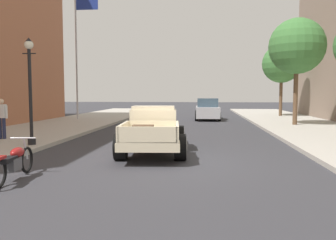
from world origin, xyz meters
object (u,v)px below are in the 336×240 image
Objects in this scene: car_background_silver at (207,110)px; street_lamp_near at (30,83)px; motorcycle_parked at (14,161)px; pedestrian_sidewalk_left at (2,116)px; street_tree_second at (297,47)px; flagpole at (79,41)px; hotrod_truck_cream at (154,130)px; street_tree_third at (282,64)px.

car_background_silver is 16.03m from street_lamp_near.
motorcycle_parked is 0.55× the size of street_lamp_near.
car_background_silver is 15.67m from pedestrian_sidewalk_left.
motorcycle_parked is 1.28× the size of pedestrian_sidewalk_left.
car_background_silver is 0.69× the size of street_tree_second.
pedestrian_sidewalk_left reaches higher than motorcycle_parked.
pedestrian_sidewalk_left is (-8.58, -13.11, 0.32)m from car_background_silver.
flagpole reaches higher than street_tree_second.
car_background_silver is 8.39m from street_tree_second.
car_background_silver is at bearing 134.31° from street_tree_second.
street_tree_second reaches higher than car_background_silver.
street_lamp_near is at bearing -35.12° from pedestrian_sidewalk_left.
car_background_silver is at bearing 56.81° from pedestrian_sidewalk_left.
hotrod_truck_cream is at bearing -60.02° from flagpole.
street_tree_second reaches higher than hotrod_truck_cream.
flagpole is at bearing 167.57° from street_tree_second.
street_lamp_near is at bearing -114.29° from car_background_silver.
street_lamp_near is (-1.84, 4.36, 1.94)m from motorcycle_parked.
street_tree_second is 1.06× the size of street_tree_third.
street_tree_third is at bearing 25.66° from car_background_silver.
motorcycle_parked is 0.36× the size of street_tree_third.
motorcycle_parked is at bearing -125.92° from street_tree_second.
car_background_silver is 0.47× the size of flagpole.
street_lamp_near is 15.12m from street_tree_second.
motorcycle_parked is 0.23× the size of flagpole.
hotrod_truck_cream is 14.77m from car_background_silver.
flagpole reaches higher than car_background_silver.
street_tree_second is at bearing -45.69° from car_background_silver.
street_tree_second is 8.28m from street_tree_third.
flagpole is at bearing -161.90° from street_tree_third.
hotrod_truck_cream is 0.55× the size of flagpole.
street_lamp_near is at bearing -125.97° from street_tree_third.
motorcycle_parked is 6.98m from pedestrian_sidewalk_left.
flagpole is (-0.71, 11.02, 4.68)m from pedestrian_sidewalk_left.
street_lamp_near reaches higher than car_background_silver.
street_lamp_near is 21.69m from street_tree_third.
flagpole is (-2.73, 12.44, 3.39)m from street_lamp_near.
street_tree_third is (6.12, 2.94, 3.70)m from car_background_silver.
flagpole reaches higher than street_tree_third.
flagpole is (-4.57, 16.80, 5.33)m from motorcycle_parked.
street_tree_second is at bearing 54.08° from motorcycle_parked.
motorcycle_parked is 17.36m from street_tree_second.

